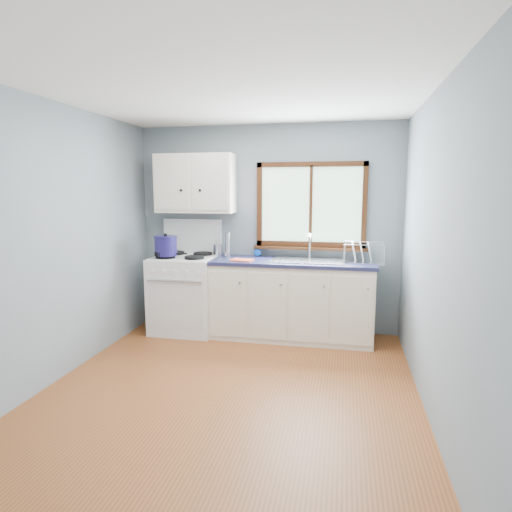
% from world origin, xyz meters
% --- Properties ---
extents(floor, '(3.20, 3.60, 0.02)m').
position_xyz_m(floor, '(0.00, 0.00, -0.01)').
color(floor, brown).
rests_on(floor, ground).
extents(ceiling, '(3.20, 3.60, 0.02)m').
position_xyz_m(ceiling, '(0.00, 0.00, 2.51)').
color(ceiling, white).
rests_on(ceiling, wall_back).
extents(wall_back, '(3.20, 0.02, 2.50)m').
position_xyz_m(wall_back, '(0.00, 1.81, 1.25)').
color(wall_back, gray).
rests_on(wall_back, ground).
extents(wall_front, '(3.20, 0.02, 2.50)m').
position_xyz_m(wall_front, '(0.00, -1.81, 1.25)').
color(wall_front, gray).
rests_on(wall_front, ground).
extents(wall_left, '(0.02, 3.60, 2.50)m').
position_xyz_m(wall_left, '(-1.61, 0.00, 1.25)').
color(wall_left, gray).
rests_on(wall_left, ground).
extents(wall_right, '(0.02, 3.60, 2.50)m').
position_xyz_m(wall_right, '(1.61, 0.00, 1.25)').
color(wall_right, gray).
rests_on(wall_right, ground).
extents(gas_range, '(0.76, 0.69, 1.36)m').
position_xyz_m(gas_range, '(-0.95, 1.47, 0.49)').
color(gas_range, white).
rests_on(gas_range, floor).
extents(base_cabinets, '(1.85, 0.60, 0.88)m').
position_xyz_m(base_cabinets, '(0.36, 1.49, 0.41)').
color(base_cabinets, '#F3E6CE').
rests_on(base_cabinets, floor).
extents(countertop, '(1.89, 0.64, 0.04)m').
position_xyz_m(countertop, '(0.36, 1.49, 0.90)').
color(countertop, '#191B3D').
rests_on(countertop, base_cabinets).
extents(sink, '(0.84, 0.46, 0.44)m').
position_xyz_m(sink, '(0.54, 1.49, 0.86)').
color(sink, silver).
rests_on(sink, countertop).
extents(window, '(1.36, 0.10, 1.03)m').
position_xyz_m(window, '(0.54, 1.77, 1.48)').
color(window, '#9EC6A8').
rests_on(window, wall_back).
extents(upper_cabinets, '(0.95, 0.35, 0.70)m').
position_xyz_m(upper_cabinets, '(-0.85, 1.63, 1.80)').
color(upper_cabinets, '#F3E6CE').
rests_on(upper_cabinets, wall_back).
extents(skillet, '(0.40, 0.28, 0.05)m').
position_xyz_m(skillet, '(-1.12, 1.30, 0.99)').
color(skillet, black).
rests_on(skillet, gas_range).
extents(stockpot, '(0.30, 0.30, 0.26)m').
position_xyz_m(stockpot, '(-1.11, 1.30, 1.08)').
color(stockpot, '#1A1553').
rests_on(stockpot, gas_range).
extents(utensil_crock, '(0.14, 0.14, 0.36)m').
position_xyz_m(utensil_crock, '(-0.59, 1.66, 0.99)').
color(utensil_crock, silver).
rests_on(utensil_crock, countertop).
extents(thermos, '(0.07, 0.07, 0.29)m').
position_xyz_m(thermos, '(-0.44, 1.59, 1.07)').
color(thermos, silver).
rests_on(thermos, countertop).
extents(soap_bottle, '(0.11, 0.11, 0.23)m').
position_xyz_m(soap_bottle, '(-0.10, 1.70, 1.04)').
color(soap_bottle, blue).
rests_on(soap_bottle, countertop).
extents(dish_towel, '(0.26, 0.20, 0.02)m').
position_xyz_m(dish_towel, '(-0.21, 1.34, 0.93)').
color(dish_towel, '#EA593D').
rests_on(dish_towel, countertop).
extents(dish_rack, '(0.46, 0.36, 0.23)m').
position_xyz_m(dish_rack, '(1.14, 1.53, 0.98)').
color(dish_rack, silver).
rests_on(dish_rack, countertop).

